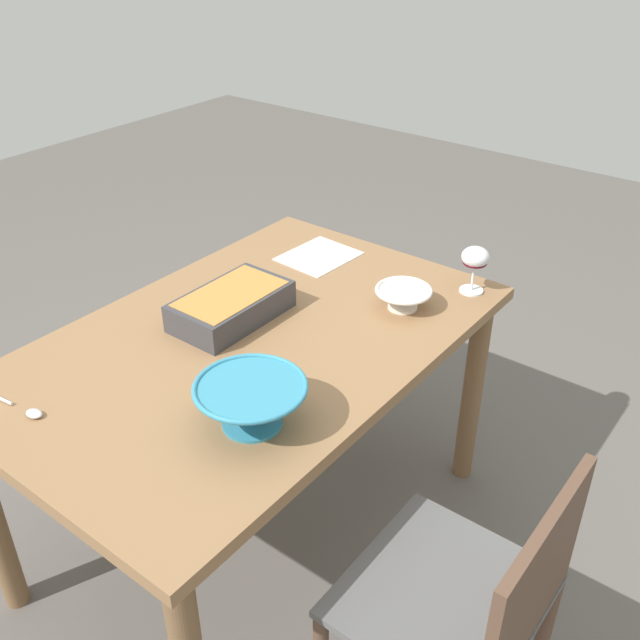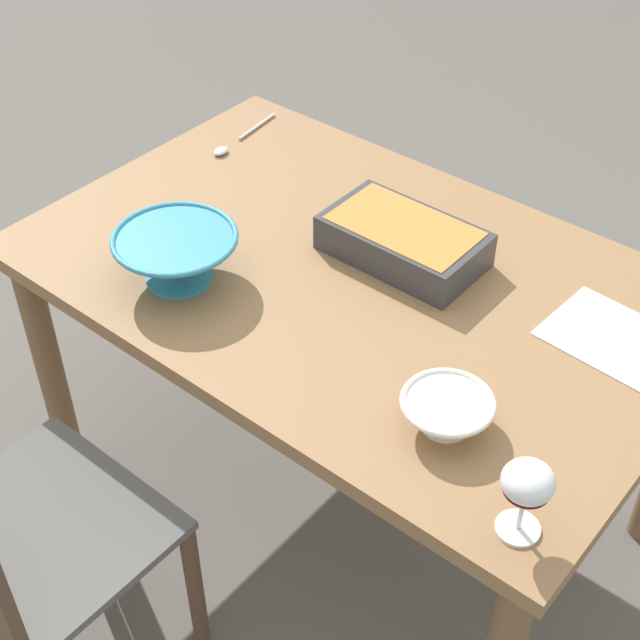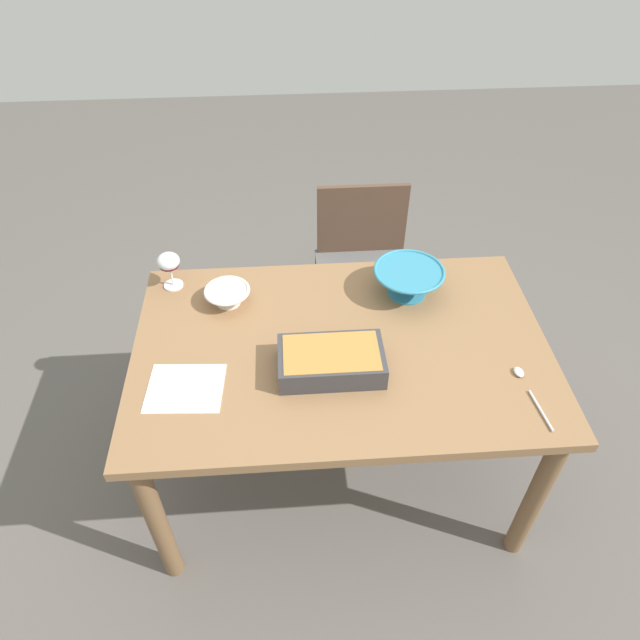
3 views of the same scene
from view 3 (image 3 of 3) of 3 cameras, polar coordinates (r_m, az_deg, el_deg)
ground_plane at (r=2.53m, az=1.68°, el=-14.32°), size 8.00×8.00×0.00m
dining_table at (r=2.01m, az=2.04°, el=-4.42°), size 1.40×0.90×0.74m
chair at (r=2.74m, az=4.32°, el=5.61°), size 0.44×0.41×0.81m
wine_glass at (r=2.18m, az=-14.75°, el=5.44°), size 0.08×0.08×0.15m
casserole_dish at (r=1.83m, az=1.11°, el=-3.99°), size 0.34×0.19×0.08m
mixing_bowl at (r=2.12m, az=8.72°, el=3.88°), size 0.26×0.26×0.11m
small_bowl at (r=2.10m, az=-9.14°, el=2.45°), size 0.17×0.17×0.06m
serving_spoon at (r=1.93m, az=19.74°, el=-6.06°), size 0.05×0.25×0.01m
napkin at (r=1.86m, az=-13.20°, el=-6.58°), size 0.25×0.21×0.00m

